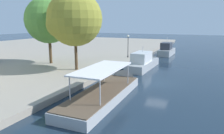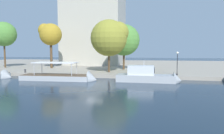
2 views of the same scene
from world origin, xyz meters
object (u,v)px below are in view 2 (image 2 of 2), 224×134
Objects in this scene: motor_yacht_2 at (148,77)px; mooring_bollard_1 at (129,73)px; lamp_post at (177,61)px; tree_0 at (110,37)px; tour_boat_1 at (62,78)px; tree_1 at (49,34)px; mooring_bollard_0 at (25,71)px; tree_2 at (123,40)px; tree_3 at (3,35)px.

motor_yacht_2 reaches higher than mooring_bollard_1.
lamp_post is 0.40× the size of tree_0.
lamp_post is at bearing 13.10° from tour_boat_1.
tree_1 is (-24.15, 14.18, 8.31)m from motor_yacht_2.
mooring_bollard_0 is 0.07× the size of tree_2.
tree_2 is at bearing 71.94° from tree_0.
tree_1 is at bearing 157.71° from tree_0.
tree_2 is at bearing 56.92° from tour_boat_1.
lamp_post reaches higher than mooring_bollard_0.
tree_1 reaches higher than mooring_bollard_1.
lamp_post is at bearing 43.70° from motor_yacht_2.
lamp_post is (28.97, 1.05, 2.21)m from mooring_bollard_0.
mooring_bollard_1 is 0.07× the size of tree_2.
motor_yacht_2 is at bearing 0.55° from tour_boat_1.
tree_2 is at bearing 139.56° from lamp_post.
mooring_bollard_1 reaches higher than mooring_bollard_0.
tree_3 is at bearing -179.58° from tree_2.
tree_3 reaches higher than tree_2.
tour_boat_1 is 1.12× the size of tree_3.
tree_3 is at bearing 160.91° from motor_yacht_2.
mooring_bollard_0 is 0.07× the size of tree_0.
tree_0 is at bearing -108.06° from tree_2.
mooring_bollard_1 is 35.21m from tree_3.
tree_2 is at bearing 102.41° from mooring_bollard_1.
motor_yacht_2 is at bearing -30.42° from tree_1.
tree_0 is at bearing 137.63° from mooring_bollard_1.
tree_3 is (-12.16, -0.73, -0.06)m from tree_1.
mooring_bollard_1 is (-3.47, 3.57, 0.30)m from motor_yacht_2.
tree_0 reaches higher than mooring_bollard_0.
motor_yacht_2 is 16.25m from tree_2.
tree_1 is 1.07× the size of tree_2.
motor_yacht_2 is 7.21m from lamp_post.
tour_boat_1 reaches higher than mooring_bollard_0.
tour_boat_1 is 19.79m from tree_1.
tree_3 is (-36.31, 13.45, 8.25)m from motor_yacht_2.
lamp_post reaches higher than tour_boat_1.
tree_0 is 0.95× the size of tree_1.
lamp_post is 31.23m from tree_1.
tree_0 is 1.02× the size of tree_2.
mooring_bollard_0 is 0.07× the size of tree_3.
lamp_post is at bearing 6.75° from mooring_bollard_1.
mooring_bollard_1 is 0.07× the size of tree_1.
tree_0 is 29.24m from tree_3.
tree_1 is at bearing 152.83° from mooring_bollard_1.
tour_boat_1 is 17.03× the size of mooring_bollard_0.
tree_3 is at bearing 167.86° from lamp_post.
mooring_bollard_1 is 0.07× the size of tree_3.
lamp_post is (8.46, 1.00, 2.21)m from mooring_bollard_1.
tour_boat_1 is at bearing -176.29° from motor_yacht_2.
tree_0 is at bearing -22.29° from tree_1.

